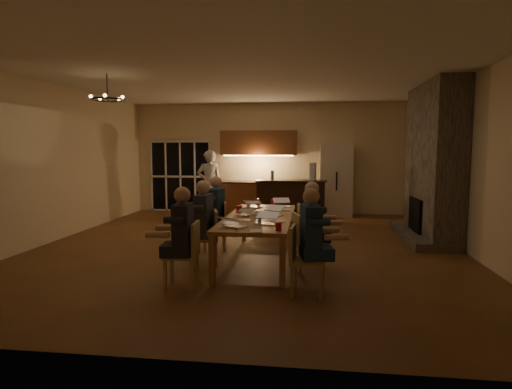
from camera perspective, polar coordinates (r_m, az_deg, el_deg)
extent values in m
plane|color=brown|center=(8.32, -1.12, -6.96)|extent=(9.00, 9.00, 0.00)
cube|color=beige|center=(12.59, 1.86, 4.82)|extent=(8.00, 0.04, 3.20)
cube|color=beige|center=(9.56, -25.79, 3.82)|extent=(0.04, 9.00, 3.20)
cube|color=beige|center=(8.51, 26.78, 3.57)|extent=(0.04, 9.00, 3.20)
cube|color=white|center=(8.21, -1.17, 15.49)|extent=(8.00, 9.00, 0.04)
cube|color=black|center=(13.10, -10.02, 2.38)|extent=(1.86, 0.08, 2.10)
cube|color=#6D6256|center=(9.56, 22.57, 3.96)|extent=(0.58, 2.50, 3.20)
cube|color=beige|center=(12.22, 10.60, 1.87)|extent=(0.90, 0.68, 2.00)
cube|color=tan|center=(7.31, 0.44, -5.77)|extent=(1.10, 2.98, 0.75)
cube|color=black|center=(11.13, 4.69, -0.83)|extent=(1.85, 0.74, 1.08)
imported|color=silver|center=(11.94, -6.24, 1.48)|extent=(0.79, 0.65, 1.85)
torus|color=black|center=(8.20, -19.18, 11.86)|extent=(0.59, 0.59, 0.03)
cylinder|color=white|center=(6.87, -0.40, -2.93)|extent=(0.09, 0.09, 0.10)
cylinder|color=white|center=(7.83, 1.96, -1.82)|extent=(0.08, 0.08, 0.10)
cylinder|color=white|center=(8.13, -1.04, -1.53)|extent=(0.07, 0.07, 0.10)
cylinder|color=red|center=(5.93, 3.03, -4.29)|extent=(0.09, 0.09, 0.12)
cylinder|color=red|center=(7.65, -2.27, -1.94)|extent=(0.10, 0.10, 0.12)
cylinder|color=red|center=(8.62, 2.29, -1.03)|extent=(0.08, 0.08, 0.12)
cylinder|color=#B2B2B7|center=(6.58, 0.48, -3.25)|extent=(0.06, 0.06, 0.12)
cylinder|color=#3F0F0C|center=(8.70, 0.35, -0.96)|extent=(0.07, 0.07, 0.12)
cylinder|color=white|center=(6.67, 2.95, -3.57)|extent=(0.23, 0.23, 0.02)
cylinder|color=white|center=(6.47, -3.46, -3.88)|extent=(0.27, 0.27, 0.02)
cylinder|color=white|center=(7.89, 3.76, -2.07)|extent=(0.24, 0.24, 0.02)
cube|color=white|center=(5.88, -0.02, -4.90)|extent=(0.19, 0.25, 0.01)
cylinder|color=#99999E|center=(11.13, 2.19, 2.60)|extent=(0.09, 0.09, 0.24)
cube|color=silver|center=(11.12, 7.60, 3.08)|extent=(0.18, 0.18, 0.45)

